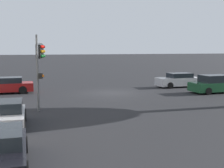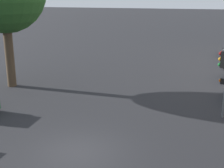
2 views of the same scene
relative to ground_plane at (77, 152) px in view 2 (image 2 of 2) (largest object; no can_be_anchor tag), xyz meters
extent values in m
plane|color=black|center=(0.00, 0.00, 0.00)|extent=(300.00, 300.00, 0.00)
cylinder|color=#423323|center=(-9.27, 8.60, 2.50)|extent=(0.69, 0.69, 5.00)
sphere|color=red|center=(6.39, 6.07, 4.07)|extent=(0.20, 0.20, 0.20)
sphere|color=#99660F|center=(6.39, 6.07, 3.77)|extent=(0.20, 0.20, 0.20)
sphere|color=#0F511E|center=(6.39, 6.07, 3.47)|extent=(0.20, 0.20, 0.20)
sphere|color=red|center=(6.28, 5.65, 4.07)|extent=(0.20, 0.20, 0.20)
sphere|color=#99660F|center=(6.28, 5.65, 3.77)|extent=(0.20, 0.20, 0.20)
sphere|color=#0F511E|center=(6.28, 5.65, 3.47)|extent=(0.20, 0.20, 0.20)
cube|color=black|center=(6.36, 5.18, 3.77)|extent=(0.36, 0.36, 0.90)
sphere|color=#590F0F|center=(6.18, 5.22, 4.07)|extent=(0.20, 0.20, 0.20)
sphere|color=#99660F|center=(6.18, 5.22, 3.77)|extent=(0.20, 0.20, 0.20)
sphere|color=#0F511E|center=(6.18, 5.22, 3.47)|extent=(0.20, 0.20, 0.20)
cube|color=black|center=(6.50, 6.49, 2.25)|extent=(0.30, 0.39, 0.35)
sphere|color=orange|center=(6.37, 6.52, 2.25)|extent=(0.18, 0.18, 0.18)
cylinder|color=black|center=(7.36, 22.66, 0.33)|extent=(0.22, 0.66, 0.66)
cylinder|color=black|center=(7.35, 19.83, 0.33)|extent=(0.22, 0.66, 0.66)
cylinder|color=black|center=(7.60, 28.39, 0.35)|extent=(0.24, 0.71, 0.71)
cylinder|color=black|center=(7.52, 25.63, 0.35)|extent=(0.24, 0.71, 0.71)
camera|label=1|loc=(7.58, 26.42, 4.03)|focal=50.00mm
camera|label=2|loc=(5.34, -12.12, 7.12)|focal=50.00mm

